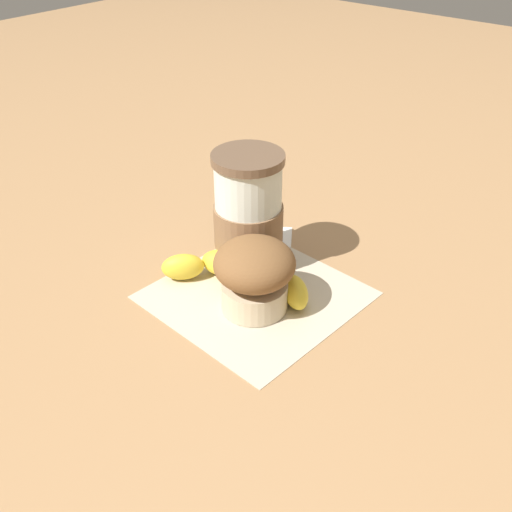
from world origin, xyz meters
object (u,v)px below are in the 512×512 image
muffin (255,273)px  sugar_packet (280,236)px  banana (242,272)px  coffee_cup (248,215)px

muffin → sugar_packet: size_ratio=1.80×
muffin → banana: size_ratio=0.48×
muffin → sugar_packet: (-0.07, 0.13, -0.04)m
coffee_cup → muffin: 0.09m
coffee_cup → banana: bearing=-59.9°
coffee_cup → sugar_packet: (-0.01, 0.07, -0.07)m
coffee_cup → muffin: coffee_cup is taller
coffee_cup → banana: coffee_cup is taller
coffee_cup → muffin: (0.06, -0.06, -0.02)m
muffin → sugar_packet: 0.16m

